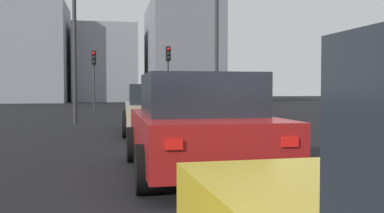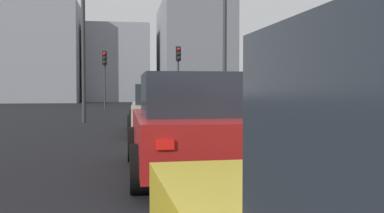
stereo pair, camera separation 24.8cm
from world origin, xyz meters
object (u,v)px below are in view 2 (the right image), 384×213
(car_beige_lead, at_px, (161,109))
(traffic_light_near_right, at_px, (178,65))
(car_red_second, at_px, (196,126))
(traffic_light_near_left, at_px, (105,68))
(street_lamp_far, at_px, (225,6))

(car_beige_lead, height_order, traffic_light_near_right, traffic_light_near_right)
(car_red_second, relative_size, traffic_light_near_left, 1.09)
(traffic_light_near_left, bearing_deg, traffic_light_near_right, 74.21)
(traffic_light_near_right, xyz_separation_m, street_lamp_far, (-9.50, -0.74, 1.85))
(car_beige_lead, bearing_deg, traffic_light_near_right, -7.63)
(car_red_second, distance_m, street_lamp_far, 11.90)
(car_red_second, height_order, traffic_light_near_left, traffic_light_near_left)
(car_beige_lead, xyz_separation_m, street_lamp_far, (4.08, -2.98, 4.02))
(car_beige_lead, height_order, street_lamp_far, street_lamp_far)
(car_red_second, distance_m, traffic_light_near_right, 20.54)
(car_beige_lead, distance_m, traffic_light_near_right, 13.93)
(traffic_light_near_left, height_order, street_lamp_far, street_lamp_far)
(street_lamp_far, bearing_deg, traffic_light_near_left, 26.27)
(traffic_light_near_left, bearing_deg, car_beige_lead, 8.91)
(traffic_light_near_left, xyz_separation_m, traffic_light_near_right, (-1.29, -4.58, 0.16))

